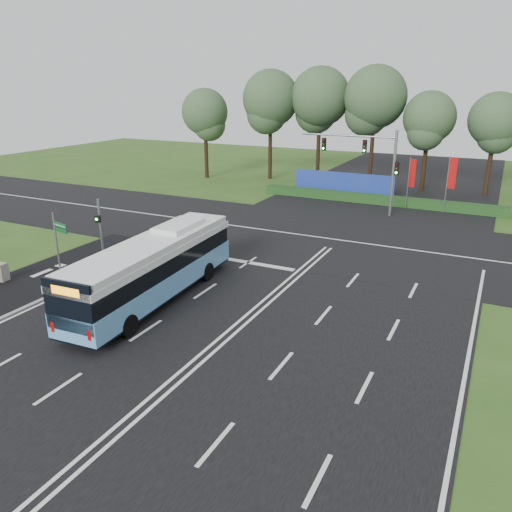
% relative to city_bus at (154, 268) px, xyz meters
% --- Properties ---
extents(ground, '(120.00, 120.00, 0.00)m').
position_rel_city_bus_xyz_m(ground, '(5.02, 1.99, -1.72)').
color(ground, '#2E531B').
rests_on(ground, ground).
extents(road_main, '(20.00, 120.00, 0.04)m').
position_rel_city_bus_xyz_m(road_main, '(5.02, 1.99, -1.70)').
color(road_main, black).
rests_on(road_main, ground).
extents(road_cross, '(120.00, 14.00, 0.05)m').
position_rel_city_bus_xyz_m(road_cross, '(5.02, 13.99, -1.70)').
color(road_cross, black).
rests_on(road_cross, ground).
extents(bike_path, '(5.00, 18.00, 0.06)m').
position_rel_city_bus_xyz_m(bike_path, '(-7.48, -1.01, -1.69)').
color(bike_path, black).
rests_on(bike_path, ground).
extents(kerb_strip, '(0.25, 18.00, 0.12)m').
position_rel_city_bus_xyz_m(kerb_strip, '(-5.08, -1.01, -1.66)').
color(kerb_strip, gray).
rests_on(kerb_strip, ground).
extents(city_bus, '(3.17, 12.05, 3.42)m').
position_rel_city_bus_xyz_m(city_bus, '(0.00, 0.00, 0.00)').
color(city_bus, '#5B9CD4').
rests_on(city_bus, ground).
extents(pedestrian_signal, '(0.36, 0.43, 3.83)m').
position_rel_city_bus_xyz_m(pedestrian_signal, '(-6.86, 3.64, 0.37)').
color(pedestrian_signal, gray).
rests_on(pedestrian_signal, ground).
extents(street_sign, '(1.36, 0.41, 3.56)m').
position_rel_city_bus_xyz_m(street_sign, '(-7.23, 0.71, 0.55)').
color(street_sign, gray).
rests_on(street_sign, ground).
extents(utility_cabinet, '(0.68, 0.58, 1.06)m').
position_rel_city_bus_xyz_m(utility_cabinet, '(-9.24, -1.77, -1.19)').
color(utility_cabinet, '#A39783').
rests_on(utility_cabinet, ground).
extents(banner_flag_mid, '(0.62, 0.30, 4.51)m').
position_rel_city_bus_xyz_m(banner_flag_mid, '(7.96, 25.56, 1.22)').
color(banner_flag_mid, gray).
rests_on(banner_flag_mid, ground).
extents(banner_flag_right, '(0.71, 0.13, 4.79)m').
position_rel_city_bus_xyz_m(banner_flag_right, '(11.14, 25.74, 1.39)').
color(banner_flag_right, gray).
rests_on(banner_flag_right, ground).
extents(traffic_light_gantry, '(8.41, 0.28, 7.00)m').
position_rel_city_bus_xyz_m(traffic_light_gantry, '(5.22, 22.49, 2.94)').
color(traffic_light_gantry, gray).
rests_on(traffic_light_gantry, ground).
extents(hedge, '(22.00, 1.20, 0.80)m').
position_rel_city_bus_xyz_m(hedge, '(5.02, 26.49, -1.32)').
color(hedge, '#163C17').
rests_on(hedge, ground).
extents(blue_hoarding, '(10.00, 0.30, 2.20)m').
position_rel_city_bus_xyz_m(blue_hoarding, '(1.02, 28.99, -0.62)').
color(blue_hoarding, '#1C3699').
rests_on(blue_hoarding, ground).
extents(eucalyptus_row, '(53.68, 9.55, 12.71)m').
position_rel_city_bus_xyz_m(eucalyptus_row, '(7.90, 33.96, 6.82)').
color(eucalyptus_row, black).
rests_on(eucalyptus_row, ground).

